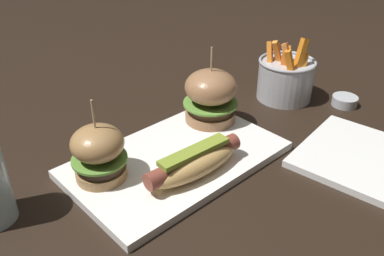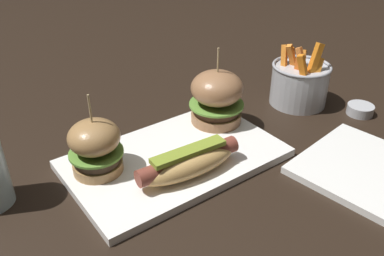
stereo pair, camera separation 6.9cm
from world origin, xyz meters
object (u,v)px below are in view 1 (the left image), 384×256
at_px(platter_main, 177,159).
at_px(side_plate, 364,159).
at_px(slider_left, 99,152).
at_px(fries_bucket, 285,78).
at_px(slider_right, 211,96).
at_px(sauce_ramekin, 345,101).
at_px(hot_dog, 194,162).

distance_m(platter_main, side_plate, 0.32).
xyz_separation_m(slider_left, fries_bucket, (0.45, -0.01, -0.01)).
height_order(slider_left, slider_right, slider_right).
bearing_deg(fries_bucket, side_plate, -112.63).
height_order(slider_right, fries_bucket, slider_right).
relative_size(slider_right, side_plate, 0.73).
xyz_separation_m(fries_bucket, side_plate, (-0.10, -0.24, -0.04)).
height_order(slider_right, sauce_ramekin, slider_right).
bearing_deg(sauce_ramekin, side_plate, -142.03).
bearing_deg(fries_bucket, hot_dog, -166.72).
bearing_deg(hot_dog, sauce_ramekin, -3.94).
distance_m(platter_main, sauce_ramekin, 0.41).
xyz_separation_m(platter_main, side_plate, (0.23, -0.21, -0.00)).
distance_m(platter_main, fries_bucket, 0.34).
height_order(platter_main, fries_bucket, fries_bucket).
xyz_separation_m(platter_main, hot_dog, (-0.01, -0.06, 0.03)).
xyz_separation_m(slider_left, slider_right, (0.25, 0.01, 0.01)).
bearing_deg(hot_dog, side_plate, -32.43).
relative_size(hot_dog, slider_right, 1.20).
xyz_separation_m(slider_left, side_plate, (0.36, -0.25, -0.05)).
bearing_deg(fries_bucket, slider_left, 178.48).
relative_size(platter_main, slider_right, 2.42).
bearing_deg(slider_right, hot_dog, -143.19).
relative_size(slider_right, sauce_ramekin, 2.77).
relative_size(slider_right, fries_bucket, 1.05).
relative_size(slider_left, sauce_ramekin, 2.53).
height_order(platter_main, slider_right, slider_right).
bearing_deg(slider_left, platter_main, -16.91).
distance_m(slider_left, slider_right, 0.25).
distance_m(slider_left, fries_bucket, 0.45).
height_order(platter_main, sauce_ramekin, sauce_ramekin).
height_order(hot_dog, fries_bucket, fries_bucket).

